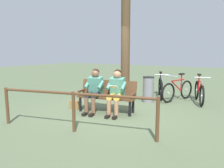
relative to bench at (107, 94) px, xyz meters
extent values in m
plane|color=#566647|center=(-0.02, -0.08, -0.51)|extent=(40.00, 40.00, 0.00)
cube|color=#51331E|center=(-0.02, 0.08, -0.08)|extent=(1.66, 0.75, 0.05)
cube|color=#51331E|center=(0.02, -0.11, 0.15)|extent=(1.59, 0.46, 0.42)
cube|color=#51331E|center=(-0.76, -0.07, 0.05)|extent=(0.14, 0.40, 0.05)
cube|color=#51331E|center=(0.73, 0.23, 0.05)|extent=(0.14, 0.40, 0.05)
cylinder|color=black|center=(-0.76, 0.10, -0.31)|extent=(0.07, 0.07, 0.40)
cylinder|color=black|center=(0.65, 0.39, -0.31)|extent=(0.07, 0.07, 0.40)
cylinder|color=black|center=(-0.69, -0.23, -0.31)|extent=(0.07, 0.07, 0.40)
cylinder|color=black|center=(0.72, 0.06, -0.31)|extent=(0.07, 0.07, 0.40)
cube|color=#4C8C7A|center=(-0.32, 0.00, 0.20)|extent=(0.43, 0.38, 0.55)
sphere|color=#A87554|center=(-0.33, 0.01, 0.56)|extent=(0.21, 0.21, 0.21)
sphere|color=black|center=(-0.32, -0.01, 0.59)|extent=(0.20, 0.20, 0.20)
cylinder|color=gold|center=(-0.46, 0.17, -0.02)|extent=(0.23, 0.42, 0.15)
cylinder|color=#A87554|center=(-0.50, 0.37, -0.28)|extent=(0.11, 0.11, 0.45)
cube|color=black|center=(-0.52, 0.46, -0.47)|extent=(0.13, 0.23, 0.07)
cylinder|color=#4C8C7A|center=(-0.54, 0.07, 0.27)|extent=(0.15, 0.32, 0.23)
cylinder|color=gold|center=(-0.26, 0.21, -0.02)|extent=(0.23, 0.42, 0.15)
cylinder|color=#A87554|center=(-0.30, 0.41, -0.28)|extent=(0.11, 0.11, 0.45)
cube|color=black|center=(-0.32, 0.51, -0.47)|extent=(0.13, 0.23, 0.07)
cylinder|color=#4C8C7A|center=(-0.15, 0.15, 0.27)|extent=(0.15, 0.32, 0.23)
cube|color=silver|center=(-0.38, 0.29, 0.26)|extent=(0.22, 0.16, 0.09)
cube|color=#4C8C7A|center=(0.31, 0.12, 0.20)|extent=(0.43, 0.38, 0.55)
sphere|color=brown|center=(0.30, 0.14, 0.56)|extent=(0.21, 0.21, 0.21)
sphere|color=black|center=(0.31, 0.11, 0.59)|extent=(0.20, 0.20, 0.20)
cylinder|color=#262628|center=(0.17, 0.30, -0.02)|extent=(0.23, 0.42, 0.15)
cylinder|color=brown|center=(0.13, 0.50, -0.28)|extent=(0.11, 0.11, 0.45)
cube|color=black|center=(0.11, 0.59, -0.47)|extent=(0.13, 0.23, 0.07)
cylinder|color=#4C8C7A|center=(0.08, 0.20, 0.27)|extent=(0.15, 0.32, 0.23)
cylinder|color=#262628|center=(0.36, 0.34, -0.02)|extent=(0.23, 0.42, 0.15)
cylinder|color=brown|center=(0.32, 0.54, -0.28)|extent=(0.11, 0.11, 0.45)
cube|color=black|center=(0.30, 0.63, -0.47)|extent=(0.13, 0.23, 0.07)
cylinder|color=#4C8C7A|center=(0.48, 0.28, 0.27)|extent=(0.15, 0.32, 0.23)
cube|color=olive|center=(0.95, 0.28, -0.39)|extent=(0.32, 0.20, 0.24)
cylinder|color=#4C3823|center=(0.24, -1.51, 1.57)|extent=(0.30, 0.30, 4.16)
cylinder|color=slate|center=(-0.57, -1.63, -0.09)|extent=(0.36, 0.36, 0.83)
cylinder|color=black|center=(-0.57, -1.63, 0.34)|extent=(0.37, 0.37, 0.03)
torus|color=black|center=(-2.17, -1.96, -0.18)|extent=(0.25, 0.65, 0.66)
cylinder|color=silver|center=(-2.17, -1.96, -0.18)|extent=(0.07, 0.07, 0.06)
torus|color=black|center=(-1.87, -2.93, -0.18)|extent=(0.25, 0.65, 0.66)
cylinder|color=silver|center=(-1.87, -2.93, -0.18)|extent=(0.07, 0.07, 0.06)
cylinder|color=#B71414|center=(-2.02, -2.45, 0.20)|extent=(0.23, 0.62, 0.04)
cylinder|color=#B71414|center=(-2.05, -2.37, 0.00)|extent=(0.22, 0.58, 0.43)
cylinder|color=#B71414|center=(-1.97, -2.62, 0.12)|extent=(0.04, 0.04, 0.55)
cube|color=black|center=(-1.97, -2.62, 0.40)|extent=(0.15, 0.24, 0.05)
cylinder|color=#B2B2B7|center=(-2.14, -2.06, 0.37)|extent=(0.47, 0.17, 0.03)
torus|color=black|center=(-1.17, -1.88, -0.18)|extent=(0.30, 0.64, 0.66)
cylinder|color=silver|center=(-1.17, -1.88, -0.18)|extent=(0.07, 0.07, 0.06)
torus|color=black|center=(-1.54, -2.83, -0.18)|extent=(0.30, 0.64, 0.66)
cylinder|color=silver|center=(-1.54, -2.83, -0.18)|extent=(0.07, 0.07, 0.06)
cylinder|color=#B71414|center=(-1.35, -2.36, 0.20)|extent=(0.27, 0.60, 0.04)
cylinder|color=#B71414|center=(-1.32, -2.28, 0.00)|extent=(0.25, 0.57, 0.43)
cylinder|color=#B71414|center=(-1.42, -2.53, 0.12)|extent=(0.04, 0.04, 0.55)
cube|color=black|center=(-1.42, -2.53, 0.40)|extent=(0.16, 0.24, 0.05)
cylinder|color=#B2B2B7|center=(-1.20, -1.98, 0.37)|extent=(0.46, 0.20, 0.03)
torus|color=black|center=(-0.86, -2.11, -0.18)|extent=(0.30, 0.63, 0.66)
cylinder|color=silver|center=(-0.86, -2.11, -0.18)|extent=(0.07, 0.07, 0.06)
torus|color=black|center=(-0.48, -3.06, -0.18)|extent=(0.30, 0.63, 0.66)
cylinder|color=silver|center=(-0.48, -3.06, -0.18)|extent=(0.07, 0.07, 0.06)
cylinder|color=black|center=(-0.67, -2.59, 0.20)|extent=(0.27, 0.60, 0.04)
cylinder|color=black|center=(-0.70, -2.51, 0.00)|extent=(0.26, 0.57, 0.43)
cylinder|color=black|center=(-0.60, -2.76, 0.12)|extent=(0.04, 0.04, 0.55)
cube|color=black|center=(-0.60, -2.76, 0.40)|extent=(0.17, 0.24, 0.05)
cylinder|color=#B2B2B7|center=(-0.82, -2.21, 0.37)|extent=(0.46, 0.21, 0.03)
cylinder|color=#51331E|center=(-1.87, 1.22, -0.08)|extent=(0.07, 0.07, 0.85)
cylinder|color=#51331E|center=(-0.22, 1.64, -0.08)|extent=(0.07, 0.07, 0.85)
cylinder|color=#51331E|center=(1.43, 2.06, -0.08)|extent=(0.07, 0.07, 0.85)
cylinder|color=#51331E|center=(-0.22, 1.64, 0.30)|extent=(3.32, 0.90, 0.06)
camera|label=1|loc=(-3.07, 4.78, 1.14)|focal=33.34mm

